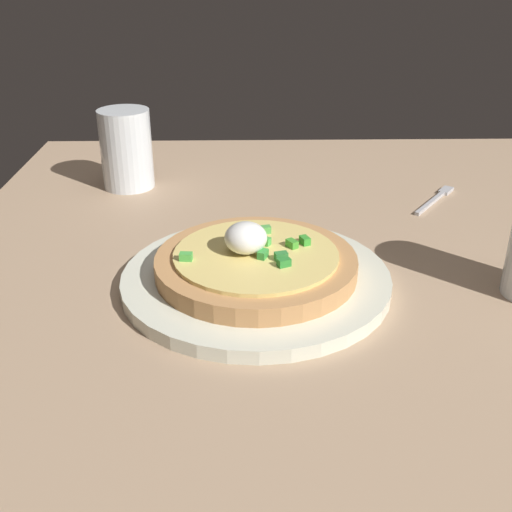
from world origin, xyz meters
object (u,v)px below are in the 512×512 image
(pizza, at_px, (255,262))
(fork, at_px, (437,198))
(plate, at_px, (256,279))
(cup_near, at_px, (127,153))

(pizza, height_order, fork, pizza)
(pizza, distance_m, fork, 0.36)
(pizza, bearing_deg, fork, 132.80)
(plate, relative_size, cup_near, 2.47)
(fork, bearing_deg, pizza, 169.45)
(plate, distance_m, cup_near, 0.36)
(cup_near, distance_m, fork, 0.45)
(fork, bearing_deg, cup_near, 118.45)
(cup_near, bearing_deg, pizza, 30.74)
(plate, bearing_deg, fork, 132.88)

